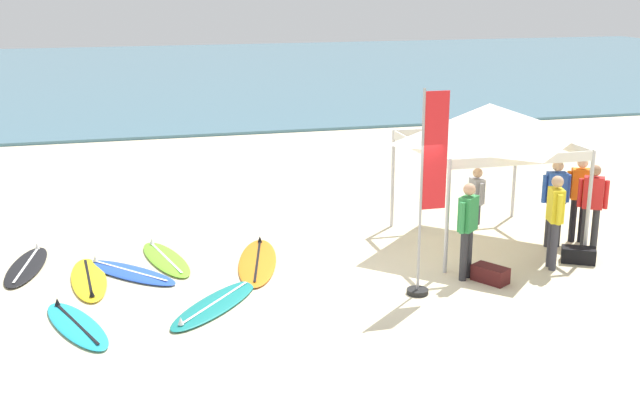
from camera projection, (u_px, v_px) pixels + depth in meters
The scene contains 19 objects.
ground_plane at pixel (348, 279), 13.68m from camera, with size 80.00×80.00×0.00m, color beige.
sea at pixel (182, 73), 42.91m from camera, with size 80.00×36.00×0.10m, color teal.
canopy_tent at pixel (489, 122), 15.01m from camera, with size 2.91×2.91×2.75m.
surfboard_yellow at pixel (89, 279), 13.58m from camera, with size 0.75×2.20×0.19m.
surfboard_orange at pixel (258, 262), 14.43m from camera, with size 1.23×2.61×0.19m.
surfboard_teal at pixel (215, 305), 12.54m from camera, with size 1.93×2.11×0.19m.
surfboard_lime at pixel (166, 259), 14.57m from camera, with size 1.06×2.22×0.19m.
surfboard_cyan at pixel (77, 325), 11.79m from camera, with size 1.28×2.13×0.19m.
surfboard_black at pixel (27, 266), 14.20m from camera, with size 0.87×2.16×0.19m.
surfboard_blue at pixel (129, 272), 13.91m from camera, with size 1.85×1.97×0.19m.
person_blue at pixel (555, 197), 15.11m from camera, with size 0.54×0.28×1.71m.
person_green at pixel (468, 224), 13.45m from camera, with size 0.45×0.40×1.71m.
person_red at pixel (592, 203), 14.75m from camera, with size 0.48×0.38×1.71m.
person_orange at pixel (580, 193), 15.38m from camera, with size 0.52×0.33×1.71m.
person_yellow at pixel (555, 215), 13.95m from camera, with size 0.30×0.54×1.71m.
person_grey at pixel (477, 193), 16.67m from camera, with size 0.22×0.55×1.20m.
banner_flag at pixel (427, 202), 12.66m from camera, with size 0.60×0.36×3.40m.
gear_bag_near_tent at pixel (490, 274), 13.54m from camera, with size 0.60×0.32×0.28m, color #4C1919.
gear_bag_by_pole at pixel (578, 255), 14.48m from camera, with size 0.60×0.32×0.28m, color black.
Camera 1 is at (-3.72, -12.26, 5.03)m, focal length 44.39 mm.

